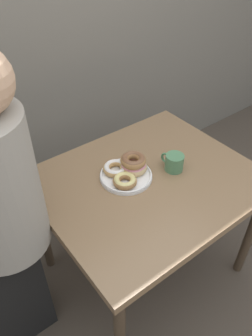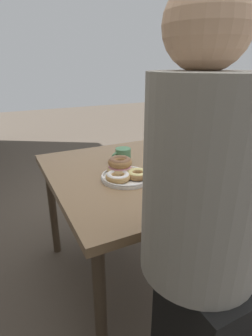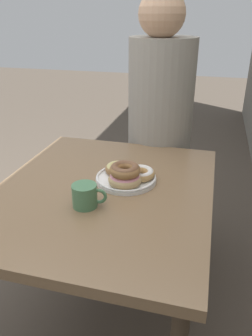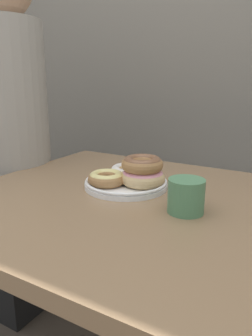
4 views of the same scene
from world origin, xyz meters
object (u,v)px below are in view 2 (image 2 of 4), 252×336
object	(u,v)px
dining_table	(131,184)
donut_plate	(124,172)
coffee_mug	(123,155)
person_figure	(202,230)

from	to	relation	value
dining_table	donut_plate	distance (m)	0.16
dining_table	donut_plate	world-z (taller)	donut_plate
coffee_mug	person_figure	bearing A→B (deg)	170.87
coffee_mug	person_figure	world-z (taller)	person_figure
donut_plate	person_figure	distance (m)	0.61
dining_table	coffee_mug	size ratio (longest dim) A/B	8.06
person_figure	donut_plate	bearing A→B (deg)	-3.29
donut_plate	coffee_mug	xyz separation A→B (m)	(0.21, -0.10, 0.01)
person_figure	dining_table	bearing A→B (deg)	-9.46
donut_plate	person_figure	size ratio (longest dim) A/B	0.18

